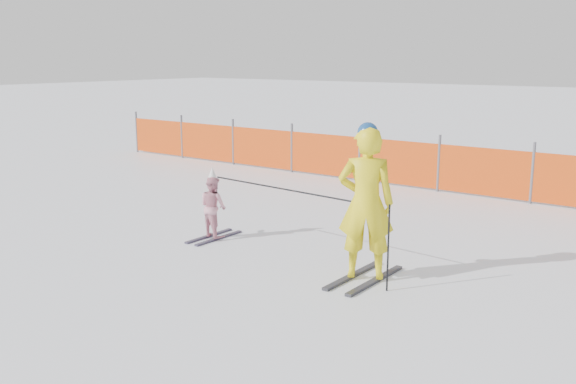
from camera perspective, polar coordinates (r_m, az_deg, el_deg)
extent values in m
plane|color=white|center=(9.09, -1.91, -6.70)|extent=(120.00, 120.00, 0.00)
cube|color=black|center=(8.75, 5.80, -7.37)|extent=(0.09, 1.37, 0.04)
cube|color=black|center=(8.59, 7.76, -7.79)|extent=(0.09, 1.37, 0.04)
imported|color=yellow|center=(8.38, 6.94, -0.99)|extent=(0.87, 0.77, 2.00)
sphere|color=navy|center=(8.23, 7.10, 5.27)|extent=(0.26, 0.26, 0.26)
cube|color=black|center=(10.65, -7.04, -3.89)|extent=(0.09, 1.05, 0.03)
cube|color=black|center=(10.50, -6.17, -4.10)|extent=(0.09, 1.05, 0.03)
imported|color=pink|center=(10.45, -6.67, -1.29)|extent=(0.54, 0.46, 1.00)
cone|color=white|center=(10.34, -6.74, 1.58)|extent=(0.19, 0.19, 0.24)
cylinder|color=black|center=(8.13, 8.90, -4.96)|extent=(0.02, 0.02, 1.12)
cylinder|color=black|center=(9.30, -0.62, 0.30)|extent=(2.73, 0.25, 0.02)
cylinder|color=#595960|center=(20.50, -13.30, 5.23)|extent=(0.06, 0.06, 1.25)
cylinder|color=#595960|center=(19.02, -9.41, 4.89)|extent=(0.06, 0.06, 1.25)
cylinder|color=#595960|center=(17.63, -4.90, 4.46)|extent=(0.06, 0.06, 1.25)
cylinder|color=#595960|center=(16.38, 0.34, 3.93)|extent=(0.06, 0.06, 1.25)
cylinder|color=#595960|center=(15.28, 6.38, 3.28)|extent=(0.06, 0.06, 1.25)
cylinder|color=#595960|center=(14.38, 13.25, 2.50)|extent=(0.06, 0.06, 1.25)
cylinder|color=#595960|center=(13.71, 20.90, 1.58)|extent=(0.06, 0.06, 1.25)
cube|color=#D7430B|center=(15.50, 5.09, 3.15)|extent=(15.19, 0.03, 1.00)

